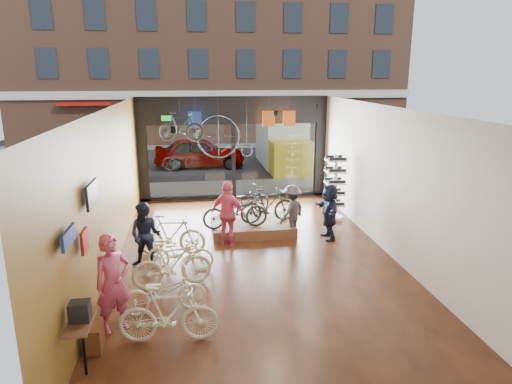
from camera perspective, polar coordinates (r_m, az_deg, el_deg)
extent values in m
cube|color=black|center=(11.83, -0.09, -8.34)|extent=(7.00, 12.00, 0.04)
cube|color=black|center=(10.93, -0.10, 10.54)|extent=(7.00, 12.00, 0.04)
cube|color=olive|center=(11.32, -18.05, 0.10)|extent=(0.04, 12.00, 3.80)
cube|color=beige|center=(12.20, 16.52, 1.23)|extent=(0.04, 12.00, 3.80)
cube|color=beige|center=(5.68, 8.42, -13.84)|extent=(7.00, 0.04, 3.80)
cube|color=#198C26|center=(16.78, -11.15, 9.04)|extent=(0.35, 0.06, 0.18)
cube|color=black|center=(26.25, -4.55, 4.43)|extent=(30.00, 18.00, 0.02)
cube|color=slate|center=(18.62, -3.10, 0.47)|extent=(30.00, 2.40, 0.12)
cube|color=slate|center=(30.18, -5.02, 5.88)|extent=(30.00, 2.00, 0.12)
cube|color=brown|center=(32.42, -5.55, 18.76)|extent=(26.00, 5.00, 14.00)
imported|color=gray|center=(23.12, -7.05, 4.92)|extent=(4.44, 1.79, 1.51)
imported|color=beige|center=(8.36, -10.86, -14.78)|extent=(1.79, 0.61, 1.06)
imported|color=beige|center=(9.32, -11.45, -12.18)|extent=(1.72, 0.78, 0.87)
imported|color=beige|center=(10.31, -10.44, -8.88)|extent=(1.81, 0.79, 1.05)
imported|color=beige|center=(11.19, -9.45, -7.49)|extent=(1.69, 0.84, 0.85)
imported|color=beige|center=(12.07, -10.57, -5.31)|extent=(1.83, 0.73, 1.07)
cube|color=#51361F|center=(13.75, -0.49, -4.26)|extent=(2.40, 1.80, 0.30)
imported|color=black|center=(13.00, -2.62, -2.43)|extent=(1.92, 0.82, 0.98)
imported|color=black|center=(13.47, 1.51, -1.70)|extent=(1.77, 0.79, 1.03)
imported|color=black|center=(14.18, -1.24, -1.14)|extent=(1.80, 1.30, 0.90)
imported|color=#CC4C72|center=(8.78, -17.43, -10.82)|extent=(0.80, 0.73, 1.84)
imported|color=#161C33|center=(11.36, -13.63, -5.29)|extent=(0.92, 0.79, 1.61)
imported|color=#CC4C72|center=(12.44, -3.48, -2.72)|extent=(1.12, 0.96, 1.80)
imported|color=#3F3F44|center=(13.15, 4.49, -2.38)|extent=(1.11, 1.09, 1.53)
imported|color=#161C33|center=(13.10, 9.13, -2.45)|extent=(0.51, 1.49, 1.59)
imported|color=black|center=(15.10, -9.45, 8.05)|extent=(1.64, 0.87, 0.95)
cube|color=#1E3F99|center=(16.07, -7.63, 8.95)|extent=(0.45, 0.03, 0.55)
cube|color=#CC5919|center=(16.29, 1.60, 9.15)|extent=(0.45, 0.03, 0.55)
cube|color=#CC5919|center=(16.43, 4.17, 9.16)|extent=(0.45, 0.03, 0.55)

